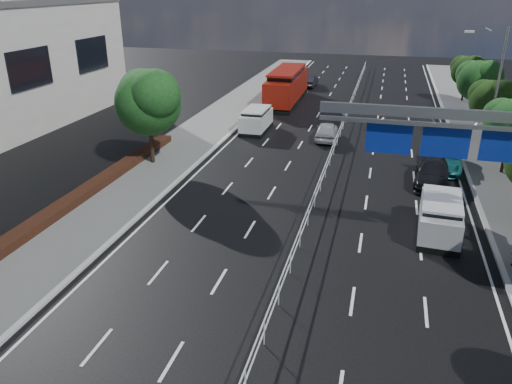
% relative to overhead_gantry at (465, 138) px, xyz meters
% --- Properties ---
extents(ground, '(160.00, 160.00, 0.00)m').
position_rel_overhead_gantry_xyz_m(ground, '(-6.74, -10.05, -5.61)').
color(ground, black).
rests_on(ground, ground).
extents(kerb_near, '(0.25, 140.00, 0.15)m').
position_rel_overhead_gantry_xyz_m(kerb_near, '(-15.74, -10.05, -5.54)').
color(kerb_near, silver).
rests_on(kerb_near, ground).
extents(median_fence, '(0.05, 85.00, 1.02)m').
position_rel_overhead_gantry_xyz_m(median_fence, '(-6.74, 12.45, -5.08)').
color(median_fence, silver).
rests_on(median_fence, ground).
extents(hedge_near, '(1.00, 36.00, 0.44)m').
position_rel_overhead_gantry_xyz_m(hedge_near, '(-20.04, -5.05, -5.25)').
color(hedge_near, black).
rests_on(hedge_near, sidewalk_near).
extents(overhead_gantry, '(10.24, 0.38, 7.45)m').
position_rel_overhead_gantry_xyz_m(overhead_gantry, '(0.00, 0.00, 0.00)').
color(overhead_gantry, gray).
rests_on(overhead_gantry, ground).
extents(streetlight_far, '(2.78, 2.40, 9.00)m').
position_rel_overhead_gantry_xyz_m(streetlight_far, '(3.76, 15.95, -0.40)').
color(streetlight_far, gray).
rests_on(streetlight_far, ground).
extents(near_tree_back, '(4.84, 4.51, 6.69)m').
position_rel_overhead_gantry_xyz_m(near_tree_back, '(-18.68, 7.92, -1.00)').
color(near_tree_back, black).
rests_on(near_tree_back, ground).
extents(far_tree_e, '(3.63, 3.38, 5.13)m').
position_rel_overhead_gantry_xyz_m(far_tree_e, '(4.51, 11.93, -2.05)').
color(far_tree_e, black).
rests_on(far_tree_e, ground).
extents(far_tree_f, '(3.52, 3.28, 5.02)m').
position_rel_overhead_gantry_xyz_m(far_tree_f, '(4.50, 19.43, -2.12)').
color(far_tree_f, black).
rests_on(far_tree_f, ground).
extents(far_tree_g, '(3.96, 3.69, 5.45)m').
position_rel_overhead_gantry_xyz_m(far_tree_g, '(4.51, 26.92, -1.85)').
color(far_tree_g, black).
rests_on(far_tree_g, ground).
extents(far_tree_h, '(3.41, 3.18, 4.91)m').
position_rel_overhead_gantry_xyz_m(far_tree_h, '(4.50, 34.43, -2.18)').
color(far_tree_h, black).
rests_on(far_tree_h, ground).
extents(white_minivan, '(1.96, 4.52, 1.96)m').
position_rel_overhead_gantry_xyz_m(white_minivan, '(-13.89, 17.94, -4.64)').
color(white_minivan, black).
rests_on(white_minivan, ground).
extents(red_bus, '(2.94, 11.69, 3.48)m').
position_rel_overhead_gantry_xyz_m(red_bus, '(-13.59, 29.58, -3.79)').
color(red_bus, black).
rests_on(red_bus, ground).
extents(near_car_silver, '(1.89, 4.29, 1.44)m').
position_rel_overhead_gantry_xyz_m(near_car_silver, '(-7.75, 16.92, -4.89)').
color(near_car_silver, '#ADAFB5').
rests_on(near_car_silver, ground).
extents(near_car_dark, '(1.58, 4.23, 1.38)m').
position_rel_overhead_gantry_xyz_m(near_car_dark, '(-12.57, 38.76, -4.92)').
color(near_car_dark, black).
rests_on(near_car_dark, ground).
extents(silver_minivan, '(2.28, 4.76, 1.93)m').
position_rel_overhead_gantry_xyz_m(silver_minivan, '(-0.24, 1.89, -4.66)').
color(silver_minivan, black).
rests_on(silver_minivan, ground).
extents(parked_car_teal, '(2.95, 5.36, 1.42)m').
position_rel_overhead_gantry_xyz_m(parked_car_teal, '(0.78, 11.95, -4.89)').
color(parked_car_teal, '#17616B').
rests_on(parked_car_teal, ground).
extents(parked_car_dark, '(2.47, 5.23, 1.47)m').
position_rel_overhead_gantry_xyz_m(parked_car_dark, '(-0.15, 8.95, -4.87)').
color(parked_car_dark, black).
rests_on(parked_car_dark, ground).
extents(pedestrian_b, '(1.18, 1.12, 1.93)m').
position_rel_overhead_gantry_xyz_m(pedestrian_b, '(5.73, 16.10, -4.50)').
color(pedestrian_b, gray).
rests_on(pedestrian_b, sidewalk_far).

